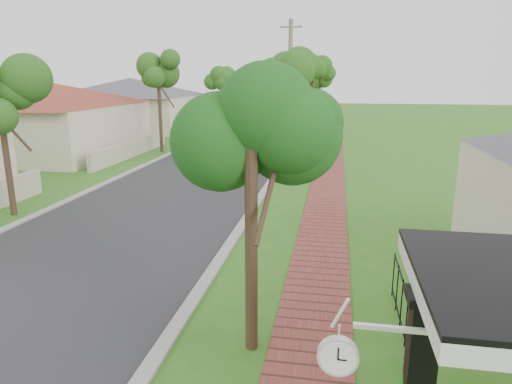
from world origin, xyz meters
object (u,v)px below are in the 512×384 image
Objects in this scene: parked_car_red at (266,149)px; station_clock at (342,354)px; parked_car_white at (279,128)px; utility_pole at (290,92)px; near_tree at (251,140)px.

station_clock is (3.95, -20.37, 1.13)m from parked_car_red.
station_clock is (4.69, -31.90, 1.19)m from parked_car_white.
parked_car_red is 20.78m from station_clock.
station_clock reaches higher than parked_car_white.
parked_car_white is 11.12m from utility_pole.
parked_car_red reaches higher than parked_car_white.
station_clock is (2.79, -21.40, -1.95)m from utility_pole.
parked_car_white is 29.32m from near_tree.
station_clock is (1.49, -2.90, -1.78)m from near_tree.
utility_pole is at bearing -90.20° from parked_car_white.
utility_pole reaches higher than station_clock.
near_tree reaches higher than parked_car_red.
parked_car_red is 0.62× the size of utility_pole.
utility_pole is (1.90, -10.50, 3.13)m from parked_car_white.
utility_pole reaches higher than near_tree.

